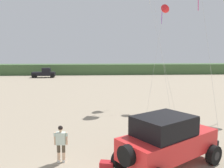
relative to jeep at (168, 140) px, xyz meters
The scene contains 6 objects.
dune_ridge 47.97m from the jeep, 94.56° to the left, with size 90.00×6.46×2.41m, color #426038.
jeep is the anchor object (origin of this frame).
person_watching 4.62m from the jeep, behind, with size 0.62×0.32×1.67m.
cooler_box 2.76m from the jeep, behind, with size 0.56×0.36×0.38m, color #B21E23.
distant_pickup 42.06m from the jeep, 108.79° to the left, with size 4.67×2.54×1.98m.
kite_orange_streamer 14.16m from the jeep, 75.27° to the left, with size 2.45×3.01×9.13m.
Camera 1 is at (0.64, -6.64, 4.74)m, focal length 37.36 mm.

